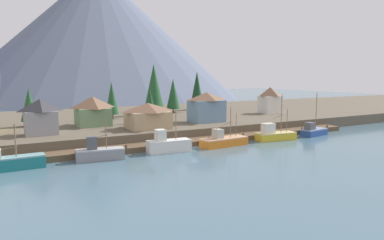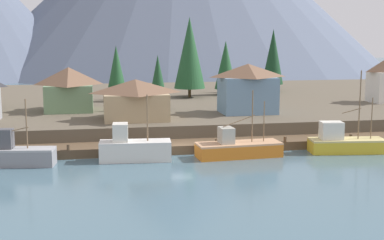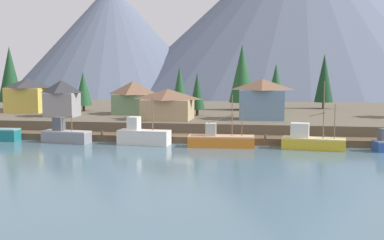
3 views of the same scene
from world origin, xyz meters
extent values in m
cube|color=#476675|center=(0.00, 20.00, -0.50)|extent=(400.00, 400.00, 1.00)
cube|color=brown|center=(0.00, 2.00, 0.50)|extent=(80.00, 4.00, 1.00)
cylinder|color=brown|center=(-28.00, 0.20, 0.80)|extent=(0.36, 0.36, 1.60)
cylinder|color=brown|center=(-20.00, 0.20, 0.80)|extent=(0.36, 0.36, 1.60)
cylinder|color=brown|center=(-12.00, 0.20, 0.80)|extent=(0.36, 0.36, 1.60)
cylinder|color=brown|center=(-4.00, 0.20, 0.80)|extent=(0.36, 0.36, 1.60)
cylinder|color=brown|center=(4.00, 0.20, 0.80)|extent=(0.36, 0.36, 1.60)
cylinder|color=brown|center=(12.00, 0.20, 0.80)|extent=(0.36, 0.36, 1.60)
cylinder|color=brown|center=(20.00, 0.20, 0.80)|extent=(0.36, 0.36, 1.60)
cylinder|color=brown|center=(28.00, 0.20, 0.80)|extent=(0.36, 0.36, 1.60)
cylinder|color=brown|center=(36.00, 0.20, 0.80)|extent=(0.36, 0.36, 1.60)
cube|color=brown|center=(0.00, 32.00, 1.25)|extent=(400.00, 56.00, 2.50)
cone|color=slate|center=(23.42, 148.79, 35.61)|extent=(155.46, 155.46, 71.21)
cube|color=#196B70|center=(-28.87, -1.43, 0.82)|extent=(8.41, 2.63, 1.64)
cube|color=#679496|center=(-28.87, -1.43, 1.74)|extent=(8.41, 2.63, 0.20)
cylinder|color=brown|center=(-28.34, -1.42, 4.10)|extent=(0.17, 0.17, 4.53)
cylinder|color=brown|center=(-29.24, -1.45, 3.12)|extent=(2.24, 0.20, 0.34)
cube|color=gray|center=(-16.81, -1.74, 0.79)|extent=(7.42, 3.24, 1.58)
cube|color=#9F9FA2|center=(-16.81, -1.74, 1.68)|extent=(7.42, 3.24, 0.20)
cube|color=#4C4C51|center=(-18.00, -1.57, 2.76)|extent=(1.63, 1.49, 1.97)
cylinder|color=brown|center=(-15.87, -1.88, 4.26)|extent=(0.14, 0.14, 4.96)
cylinder|color=brown|center=(-16.71, -1.76, 3.69)|extent=(2.08, 0.39, 0.56)
cube|color=silver|center=(-5.11, -1.66, 0.94)|extent=(7.55, 3.05, 1.88)
cube|color=silver|center=(-5.11, -1.66, 1.98)|extent=(7.55, 3.05, 0.20)
cube|color=silver|center=(-6.61, -1.55, 3.02)|extent=(1.68, 1.95, 1.88)
cylinder|color=brown|center=(-3.81, -1.75, 4.50)|extent=(0.15, 0.15, 4.85)
cube|color=#CC6B1E|center=(5.97, -1.95, 0.68)|extent=(9.28, 3.59, 1.37)
cube|color=tan|center=(5.97, -1.95, 1.47)|extent=(9.28, 3.59, 0.20)
cube|color=#B2AD9E|center=(4.54, -2.04, 2.43)|extent=(1.55, 1.98, 1.72)
cylinder|color=brown|center=(7.46, -1.84, 4.37)|extent=(0.13, 0.13, 5.60)
cylinder|color=brown|center=(8.80, -1.75, 3.76)|extent=(0.11, 0.11, 4.38)
cylinder|color=brown|center=(5.96, -1.95, 3.92)|extent=(3.60, 0.33, 1.23)
cube|color=gold|center=(18.44, -2.01, 0.67)|extent=(8.56, 3.72, 1.34)
cube|color=tan|center=(18.44, -2.01, 1.44)|extent=(8.56, 3.72, 0.20)
cube|color=silver|center=(16.62, -1.78, 2.51)|extent=(2.59, 2.02, 1.94)
cylinder|color=brown|center=(19.66, -2.16, 5.34)|extent=(0.14, 0.14, 7.61)
cylinder|color=brown|center=(21.08, -2.34, 3.84)|extent=(0.12, 0.12, 4.61)
cylinder|color=brown|center=(18.80, -2.05, 4.70)|extent=(2.11, 0.36, 0.64)
cube|color=navy|center=(29.44, -1.97, 0.63)|extent=(6.85, 3.64, 1.26)
cube|color=#6C7DA2|center=(29.44, -1.97, 1.36)|extent=(6.85, 3.64, 0.20)
cube|color=#4C4C51|center=(27.72, -2.25, 2.23)|extent=(2.13, 1.91, 1.54)
cylinder|color=brown|center=(29.89, -1.89, 5.35)|extent=(0.14, 0.14, 7.77)
cube|color=#6B8E66|center=(-12.67, 19.16, 4.34)|extent=(6.43, 6.53, 3.69)
pyramid|color=brown|center=(-12.67, 19.16, 7.38)|extent=(6.75, 6.86, 2.39)
cube|color=tan|center=(-4.15, 9.89, 4.17)|extent=(7.86, 6.42, 3.34)
pyramid|color=brown|center=(-4.15, 9.89, 6.69)|extent=(8.26, 6.74, 1.71)
cube|color=silver|center=(36.05, 19.80, 4.89)|extent=(5.40, 4.35, 4.78)
pyramid|color=brown|center=(36.05, 19.80, 8.47)|extent=(5.67, 4.56, 2.39)
cube|color=#6689A8|center=(11.17, 12.74, 4.94)|extent=(7.21, 5.39, 4.87)
pyramid|color=brown|center=(11.17, 12.74, 8.27)|extent=(7.57, 5.66, 1.78)
cube|color=gray|center=(-23.53, 12.08, 4.58)|extent=(5.32, 4.18, 4.17)
pyramid|color=#2D2D33|center=(-23.53, 12.08, 7.76)|extent=(5.59, 4.39, 2.18)
cylinder|color=#4C3823|center=(13.41, 34.26, 3.03)|extent=(0.50, 0.50, 1.06)
cone|color=#1E4C28|center=(13.41, 34.26, 7.76)|extent=(3.78, 3.78, 8.40)
cylinder|color=#4C3823|center=(-24.29, 24.00, 3.05)|extent=(0.50, 0.50, 1.11)
cone|color=#1E4C28|center=(-24.29, 24.00, 6.97)|extent=(3.49, 3.49, 6.72)
cylinder|color=#4C3823|center=(-5.73, 28.68, 3.05)|extent=(0.50, 0.50, 1.10)
cone|color=#1E4C28|center=(-5.73, 28.68, 7.47)|extent=(3.25, 3.25, 7.75)
cylinder|color=#4C3823|center=(23.40, 38.24, 3.19)|extent=(0.50, 0.50, 1.38)
cone|color=#14381E|center=(23.40, 38.24, 8.95)|extent=(3.94, 3.94, 10.14)
cylinder|color=#4C3823|center=(-0.43, 17.66, 3.06)|extent=(0.50, 0.50, 1.11)
cone|color=#194223|center=(-0.43, 17.66, 6.92)|extent=(2.70, 2.70, 6.62)
cylinder|color=#4C3823|center=(6.58, 31.82, 3.28)|extent=(0.50, 0.50, 1.56)
cone|color=#1E4C28|center=(6.58, 31.82, 9.98)|extent=(5.23, 5.23, 11.83)
camera|label=1|loc=(-30.67, -55.39, 13.03)|focal=33.38mm
camera|label=2|loc=(-8.90, -55.55, 13.05)|focal=49.31mm
camera|label=3|loc=(13.15, -70.02, 10.58)|focal=46.65mm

